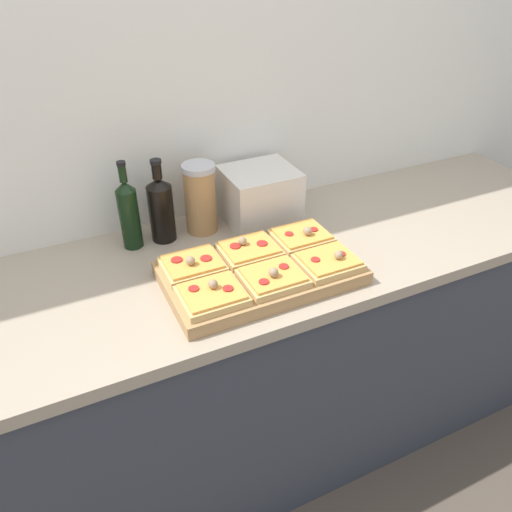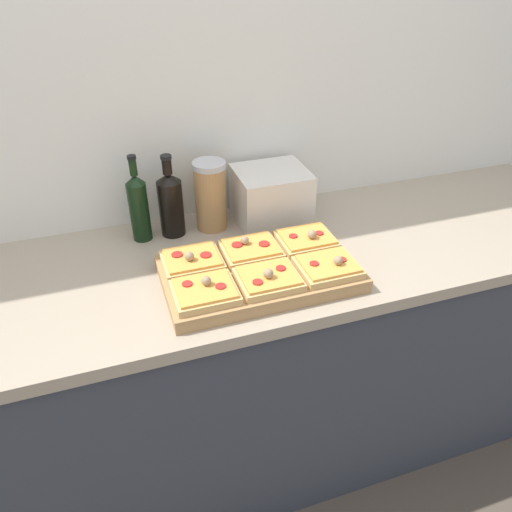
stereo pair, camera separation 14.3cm
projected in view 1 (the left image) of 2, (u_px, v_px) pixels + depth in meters
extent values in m
cube|color=silver|center=(188.00, 123.00, 1.61)|extent=(6.00, 0.06, 2.50)
cube|color=#333842|center=(237.00, 372.00, 1.79)|extent=(2.60, 0.64, 0.89)
cube|color=gray|center=(234.00, 265.00, 1.53)|extent=(2.63, 0.67, 0.04)
cube|color=#A37A4C|center=(260.00, 273.00, 1.43)|extent=(0.55, 0.32, 0.04)
cube|color=tan|center=(192.00, 266.00, 1.41)|extent=(0.17, 0.14, 0.02)
cube|color=gold|center=(192.00, 262.00, 1.40)|extent=(0.15, 0.13, 0.01)
cylinder|color=maroon|center=(177.00, 260.00, 1.40)|extent=(0.03, 0.03, 0.00)
cylinder|color=maroon|center=(206.00, 258.00, 1.40)|extent=(0.03, 0.03, 0.00)
sphere|color=#937A5B|center=(190.00, 261.00, 1.37)|extent=(0.03, 0.03, 0.03)
cube|color=tan|center=(249.00, 251.00, 1.47)|extent=(0.17, 0.14, 0.02)
cube|color=gold|center=(249.00, 247.00, 1.46)|extent=(0.15, 0.13, 0.01)
cylinder|color=maroon|center=(235.00, 246.00, 1.46)|extent=(0.03, 0.03, 0.00)
cylinder|color=maroon|center=(262.00, 243.00, 1.47)|extent=(0.03, 0.03, 0.00)
sphere|color=#937A5B|center=(243.00, 241.00, 1.46)|extent=(0.03, 0.03, 0.03)
cube|color=tan|center=(301.00, 237.00, 1.53)|extent=(0.17, 0.14, 0.02)
cube|color=gold|center=(302.00, 234.00, 1.53)|extent=(0.15, 0.13, 0.01)
cylinder|color=maroon|center=(289.00, 234.00, 1.51)|extent=(0.03, 0.03, 0.00)
cylinder|color=maroon|center=(314.00, 229.00, 1.53)|extent=(0.03, 0.03, 0.00)
sphere|color=#937A5B|center=(308.00, 231.00, 1.50)|extent=(0.03, 0.03, 0.03)
cube|color=tan|center=(212.00, 296.00, 1.29)|extent=(0.17, 0.14, 0.02)
cube|color=gold|center=(212.00, 292.00, 1.28)|extent=(0.15, 0.13, 0.01)
cylinder|color=maroon|center=(194.00, 289.00, 1.29)|extent=(0.03, 0.03, 0.00)
cylinder|color=maroon|center=(228.00, 288.00, 1.29)|extent=(0.03, 0.03, 0.00)
sphere|color=#937A5B|center=(213.00, 284.00, 1.28)|extent=(0.03, 0.03, 0.03)
cube|color=tan|center=(273.00, 279.00, 1.36)|extent=(0.17, 0.14, 0.02)
cube|color=gold|center=(273.00, 274.00, 1.35)|extent=(0.15, 0.13, 0.01)
cylinder|color=maroon|center=(264.00, 282.00, 1.31)|extent=(0.03, 0.03, 0.00)
cylinder|color=maroon|center=(284.00, 266.00, 1.37)|extent=(0.03, 0.03, 0.00)
sphere|color=#937A5B|center=(273.00, 272.00, 1.33)|extent=(0.03, 0.03, 0.03)
cube|color=tan|center=(328.00, 263.00, 1.42)|extent=(0.17, 0.14, 0.02)
cube|color=gold|center=(328.00, 259.00, 1.41)|extent=(0.15, 0.13, 0.01)
cylinder|color=maroon|center=(315.00, 260.00, 1.40)|extent=(0.03, 0.03, 0.00)
cylinder|color=maroon|center=(341.00, 254.00, 1.42)|extent=(0.03, 0.03, 0.00)
sphere|color=#937A5B|center=(339.00, 255.00, 1.40)|extent=(0.03, 0.03, 0.03)
cylinder|color=black|center=(130.00, 219.00, 1.54)|extent=(0.06, 0.06, 0.19)
cone|color=black|center=(125.00, 186.00, 1.47)|extent=(0.06, 0.06, 0.03)
cylinder|color=black|center=(123.00, 174.00, 1.45)|extent=(0.02, 0.02, 0.05)
cylinder|color=black|center=(121.00, 164.00, 1.43)|extent=(0.03, 0.03, 0.01)
cylinder|color=black|center=(162.00, 213.00, 1.57)|extent=(0.08, 0.08, 0.19)
cone|color=black|center=(158.00, 183.00, 1.51)|extent=(0.08, 0.08, 0.03)
cylinder|color=black|center=(157.00, 171.00, 1.49)|extent=(0.03, 0.03, 0.05)
cylinder|color=black|center=(156.00, 162.00, 1.48)|extent=(0.03, 0.03, 0.01)
cylinder|color=#AD7F4C|center=(201.00, 201.00, 1.61)|extent=(0.10, 0.10, 0.22)
cylinder|color=#B2B2B7|center=(198.00, 167.00, 1.55)|extent=(0.11, 0.11, 0.02)
cube|color=beige|center=(260.00, 195.00, 1.68)|extent=(0.24, 0.21, 0.18)
cube|color=black|center=(273.00, 193.00, 1.58)|extent=(0.19, 0.01, 0.05)
cube|color=black|center=(293.00, 186.00, 1.72)|extent=(0.02, 0.02, 0.02)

